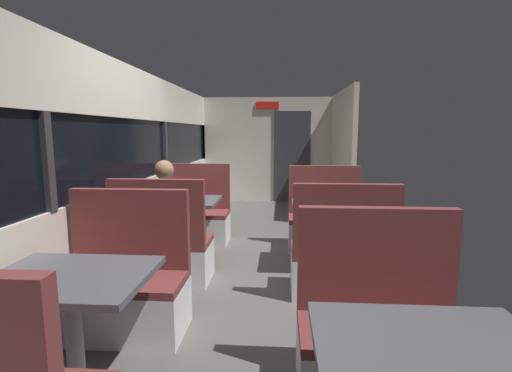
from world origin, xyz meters
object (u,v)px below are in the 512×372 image
bench_near_window_facing_entry (125,290)px  dining_table_mid_window (181,208)px  bench_rear_aisle_facing_entry (325,225)px  seated_passenger (165,229)px  bench_mid_window_facing_end (164,251)px  bench_mid_window_facing_entry (195,219)px  dining_table_front_aisle (432,372)px  dining_table_near_window (71,291)px  bench_front_aisle_facing_entry (380,343)px  bench_rear_aisle_facing_end (342,262)px  dining_table_rear_aisle (333,213)px

bench_near_window_facing_entry → dining_table_mid_window: bench_near_window_facing_entry is taller
bench_rear_aisle_facing_entry → seated_passenger: seated_passenger is taller
dining_table_mid_window → bench_mid_window_facing_end: (0.00, -0.70, -0.31)m
bench_mid_window_facing_entry → dining_table_front_aisle: bearing=-63.9°
dining_table_near_window → dining_table_mid_window: same height
bench_front_aisle_facing_entry → seated_passenger: size_ratio=0.87×
bench_front_aisle_facing_entry → bench_rear_aisle_facing_end: same height
dining_table_front_aisle → bench_rear_aisle_facing_end: (0.00, 2.06, -0.31)m
dining_table_front_aisle → bench_rear_aisle_facing_entry: (0.00, 3.46, -0.31)m
dining_table_near_window → bench_mid_window_facing_end: 1.69m
bench_rear_aisle_facing_end → bench_front_aisle_facing_entry: bearing=-90.0°
bench_mid_window_facing_end → seated_passenger: (0.00, 0.07, 0.21)m
dining_table_near_window → seated_passenger: bearing=90.0°
bench_near_window_facing_entry → dining_table_mid_window: size_ratio=1.22×
bench_rear_aisle_facing_entry → bench_front_aisle_facing_entry: bearing=-90.0°
dining_table_near_window → bench_rear_aisle_facing_entry: (1.79, 2.86, -0.31)m
bench_near_window_facing_entry → bench_rear_aisle_facing_entry: bearing=50.3°
bench_near_window_facing_entry → bench_rear_aisle_facing_entry: size_ratio=1.00×
dining_table_front_aisle → bench_front_aisle_facing_entry: bench_front_aisle_facing_entry is taller
bench_mid_window_facing_end → bench_rear_aisle_facing_entry: (1.79, 1.20, 0.00)m
dining_table_rear_aisle → bench_rear_aisle_facing_entry: bench_rear_aisle_facing_entry is taller
dining_table_mid_window → seated_passenger: size_ratio=0.71×
bench_near_window_facing_entry → dining_table_front_aisle: bearing=-36.0°
bench_rear_aisle_facing_entry → seated_passenger: size_ratio=0.87×
dining_table_mid_window → bench_rear_aisle_facing_entry: 1.88m
dining_table_mid_window → dining_table_near_window: bearing=-90.0°
dining_table_rear_aisle → seated_passenger: size_ratio=0.71×
bench_near_window_facing_entry → dining_table_rear_aisle: bearing=39.2°
bench_mid_window_facing_end → dining_table_near_window: bearing=-90.0°
bench_mid_window_facing_end → bench_rear_aisle_facing_entry: 2.15m
dining_table_rear_aisle → bench_rear_aisle_facing_entry: size_ratio=0.82×
bench_front_aisle_facing_entry → seated_passenger: seated_passenger is taller
dining_table_near_window → bench_mid_window_facing_end: bench_mid_window_facing_end is taller
bench_mid_window_facing_entry → dining_table_rear_aisle: bench_mid_window_facing_entry is taller
dining_table_mid_window → seated_passenger: (0.00, -0.63, -0.10)m
dining_table_mid_window → dining_table_rear_aisle: 1.80m
bench_near_window_facing_entry → bench_rear_aisle_facing_end: bearing=23.0°
dining_table_near_window → bench_rear_aisle_facing_entry: size_ratio=0.82×
dining_table_rear_aisle → bench_mid_window_facing_end: bearing=-164.4°
bench_mid_window_facing_end → dining_table_rear_aisle: bench_mid_window_facing_end is taller
dining_table_front_aisle → seated_passenger: size_ratio=0.71×
bench_near_window_facing_entry → seated_passenger: 1.05m
dining_table_near_window → bench_mid_window_facing_end: bearing=90.0°
dining_table_front_aisle → bench_front_aisle_facing_entry: 0.77m
bench_mid_window_facing_entry → bench_front_aisle_facing_entry: size_ratio=1.00×
dining_table_front_aisle → seated_passenger: 2.94m
bench_mid_window_facing_entry → dining_table_front_aisle: bench_mid_window_facing_entry is taller
bench_mid_window_facing_end → dining_table_rear_aisle: bearing=15.6°
dining_table_front_aisle → dining_table_near_window: bearing=161.5°
bench_mid_window_facing_end → bench_rear_aisle_facing_end: (1.79, -0.20, 0.00)m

